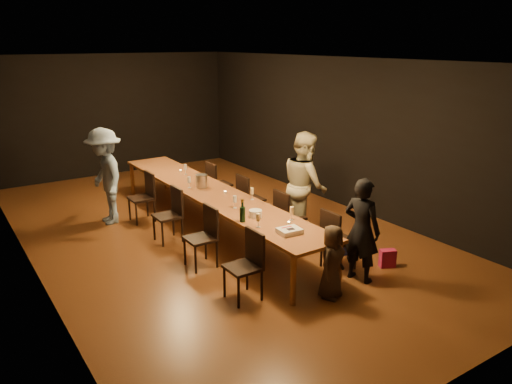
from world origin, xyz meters
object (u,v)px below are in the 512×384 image
chair_left_2 (167,215)px  table (211,194)px  woman_birthday (362,230)px  child (332,262)px  champagne_bottle (242,211)px  man_blue (105,176)px  birthday_cake (289,231)px  ice_bucket (202,181)px  chair_left_3 (141,197)px  chair_right_0 (339,239)px  woman_tan (305,185)px  chair_left_0 (243,267)px  chair_left_1 (200,238)px  plate_stack (255,214)px  chair_right_2 (251,198)px  chair_right_3 (220,184)px  chair_right_1 (290,216)px

chair_left_2 → table: bearing=-90.0°
woman_birthday → child: bearing=87.0°
champagne_bottle → man_blue: bearing=108.7°
birthday_cake → ice_bucket: ice_bucket is taller
chair_left_3 → champagne_bottle: (0.49, -2.81, 0.46)m
chair_right_0 → champagne_bottle: bearing=-123.0°
chair_right_0 → woman_tan: woman_tan is taller
chair_left_3 → chair_left_0: bearing=-180.0°
chair_left_2 → champagne_bottle: size_ratio=2.69×
table → chair_right_0: 2.56m
chair_left_1 → birthday_cake: 1.44m
chair_left_0 → table: bearing=-19.5°
table → ice_bucket: size_ratio=25.53×
woman_birthday → man_blue: bearing=11.9°
chair_left_2 → chair_left_1: bearing=-180.0°
chair_left_3 → plate_stack: size_ratio=4.69×
chair_right_2 → chair_left_2: size_ratio=1.00×
table → child: bearing=-86.9°
chair_left_3 → ice_bucket: bearing=-136.4°
chair_right_3 → woman_tan: size_ratio=0.50×
plate_stack → ice_bucket: ice_bucket is taller
table → woman_birthday: size_ratio=3.95×
child → ice_bucket: size_ratio=4.32×
chair_left_1 → woman_tan: (2.10, 0.12, 0.46)m
chair_left_1 → man_blue: 2.76m
chair_right_1 → chair_right_2: (0.00, 1.20, 0.00)m
chair_left_0 → champagne_bottle: bearing=-32.1°
chair_left_3 → champagne_bottle: bearing=-170.1°
chair_left_1 → champagne_bottle: champagne_bottle is taller
table → child: 3.01m
table → chair_right_2: chair_right_2 is taller
chair_right_3 → chair_left_2: 2.08m
chair_left_0 → chair_left_2: same height
woman_tan → champagne_bottle: 1.69m
table → plate_stack: plate_stack is taller
table → chair_right_0: chair_right_0 is taller
chair_left_2 → woman_birthday: (1.69, -2.85, 0.29)m
birthday_cake → ice_bucket: (0.05, 2.69, 0.08)m
champagne_bottle → chair_right_0: bearing=-33.0°
birthday_cake → chair_right_3: bearing=80.4°
chair_right_2 → birthday_cake: size_ratio=2.82×
table → champagne_bottle: (-0.36, -1.61, 0.22)m
woman_birthday → birthday_cake: bearing=46.4°
chair_right_3 → chair_left_1: bearing=-35.3°
chair_left_2 → birthday_cake: chair_left_2 is taller
chair_right_1 → birthday_cake: chair_right_1 is taller
chair_left_3 → ice_bucket: 1.28m
chair_right_1 → chair_right_2: same height
chair_right_1 → man_blue: man_blue is taller
chair_left_0 → chair_left_3: size_ratio=1.00×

